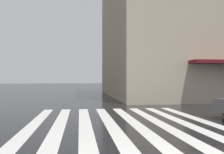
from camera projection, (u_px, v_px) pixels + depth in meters
name	position (u px, v px, depth m)	size (l,w,h in m)	color
zebra_crossing	(129.00, 130.00, 8.86)	(13.00, 7.50, 0.01)	silver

